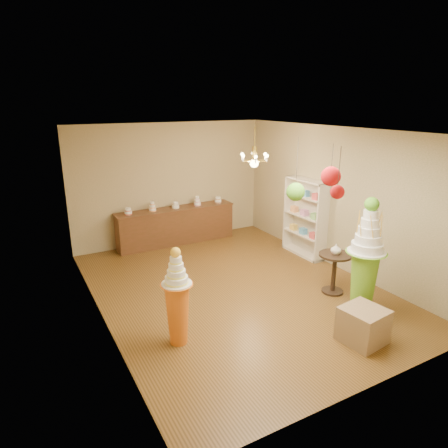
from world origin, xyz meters
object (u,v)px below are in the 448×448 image
pedestal_green (365,269)px  sideboard (176,225)px  round_table (334,268)px  pedestal_orange (178,306)px

pedestal_green → sideboard: 5.06m
sideboard → round_table: bearing=-68.8°
pedestal_green → pedestal_orange: 3.11m
pedestal_orange → sideboard: bearing=68.1°
round_table → pedestal_green: bearing=-102.6°
pedestal_green → sideboard: (-1.36, 4.85, -0.37)m
sideboard → pedestal_green: bearing=-74.3°
pedestal_green → round_table: 0.95m
sideboard → pedestal_orange: bearing=-111.9°
pedestal_orange → sideboard: (1.65, 4.12, -0.14)m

